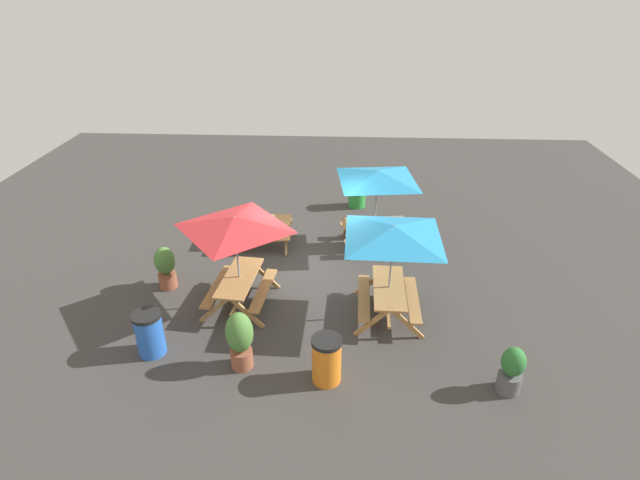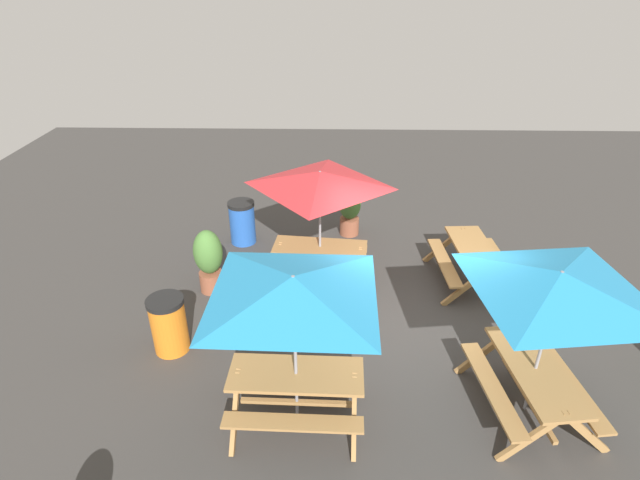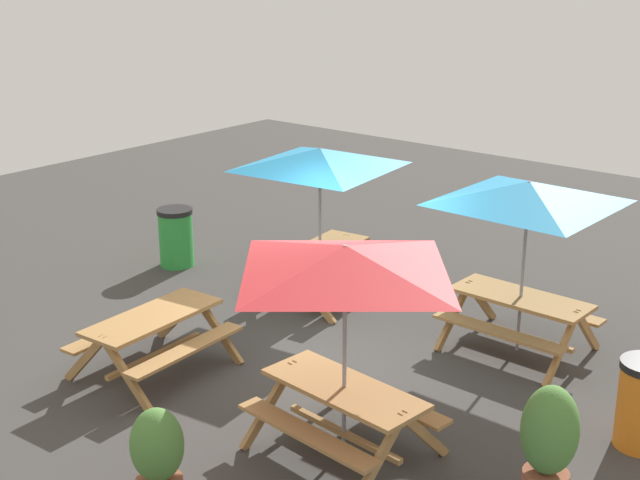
% 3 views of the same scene
% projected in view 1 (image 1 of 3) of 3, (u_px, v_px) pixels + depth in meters
% --- Properties ---
extents(ground_plane, '(24.00, 24.00, 0.00)m').
position_uv_depth(ground_plane, '(311.00, 271.00, 13.11)').
color(ground_plane, '#3D3A38').
rests_on(ground_plane, ground).
extents(picnic_table_0, '(2.81, 2.81, 2.34)m').
position_uv_depth(picnic_table_0, '(377.00, 181.00, 13.37)').
color(picnic_table_0, '#A87A44').
rests_on(picnic_table_0, ground).
extents(picnic_table_1, '(2.83, 2.83, 2.34)m').
position_uv_depth(picnic_table_1, '(393.00, 239.00, 10.53)').
color(picnic_table_1, '#A87A44').
rests_on(picnic_table_1, ground).
extents(picnic_table_2, '(2.19, 2.19, 2.34)m').
position_uv_depth(picnic_table_2, '(235.00, 230.00, 10.89)').
color(picnic_table_2, '#A87A44').
rests_on(picnic_table_2, ground).
extents(picnic_table_3, '(1.87, 1.62, 0.81)m').
position_uv_depth(picnic_table_3, '(259.00, 226.00, 14.19)').
color(picnic_table_3, '#A87A44').
rests_on(picnic_table_3, ground).
extents(trash_bin_green, '(0.59, 0.59, 0.98)m').
position_uv_depth(trash_bin_green, '(357.00, 192.00, 16.49)').
color(trash_bin_green, green).
rests_on(trash_bin_green, ground).
extents(trash_bin_orange, '(0.59, 0.59, 0.98)m').
position_uv_depth(trash_bin_orange, '(327.00, 360.00, 9.44)').
color(trash_bin_orange, orange).
rests_on(trash_bin_orange, ground).
extents(trash_bin_blue, '(0.59, 0.59, 0.98)m').
position_uv_depth(trash_bin_blue, '(150.00, 333.00, 10.13)').
color(trash_bin_blue, blue).
rests_on(trash_bin_blue, ground).
extents(potted_plant_0, '(0.44, 0.44, 1.00)m').
position_uv_depth(potted_plant_0, '(512.00, 370.00, 9.19)').
color(potted_plant_0, '#59595B').
rests_on(potted_plant_0, ground).
extents(potted_plant_1, '(0.54, 0.54, 1.29)m').
position_uv_depth(potted_plant_1, '(240.00, 338.00, 9.68)').
color(potted_plant_1, '#935138').
rests_on(potted_plant_1, ground).
extents(potted_plant_2, '(0.50, 0.50, 1.12)m').
position_uv_depth(potted_plant_2, '(166.00, 267.00, 12.21)').
color(potted_plant_2, '#935138').
rests_on(potted_plant_2, ground).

